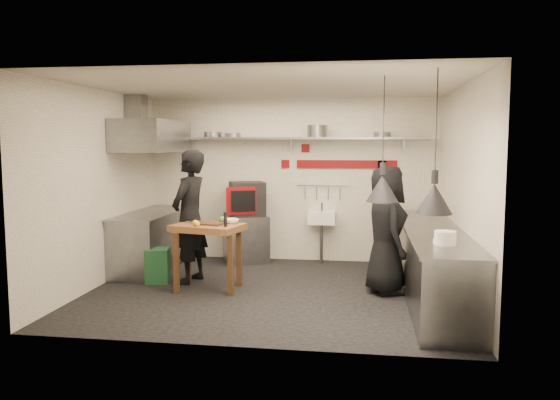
# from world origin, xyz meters

# --- Properties ---
(floor) EXTENTS (5.00, 5.00, 0.00)m
(floor) POSITION_xyz_m (0.00, 0.00, 0.00)
(floor) COLOR black
(floor) RESTS_ON ground
(ceiling) EXTENTS (5.00, 5.00, 0.00)m
(ceiling) POSITION_xyz_m (0.00, 0.00, 2.80)
(ceiling) COLOR beige
(ceiling) RESTS_ON floor
(wall_back) EXTENTS (5.00, 0.04, 2.80)m
(wall_back) POSITION_xyz_m (0.00, 2.10, 1.40)
(wall_back) COLOR white
(wall_back) RESTS_ON floor
(wall_front) EXTENTS (5.00, 0.04, 2.80)m
(wall_front) POSITION_xyz_m (0.00, -2.10, 1.40)
(wall_front) COLOR white
(wall_front) RESTS_ON floor
(wall_left) EXTENTS (0.04, 4.20, 2.80)m
(wall_left) POSITION_xyz_m (-2.50, 0.00, 1.40)
(wall_left) COLOR white
(wall_left) RESTS_ON floor
(wall_right) EXTENTS (0.04, 4.20, 2.80)m
(wall_right) POSITION_xyz_m (2.50, 0.00, 1.40)
(wall_right) COLOR white
(wall_right) RESTS_ON floor
(red_band_horiz) EXTENTS (1.70, 0.02, 0.14)m
(red_band_horiz) POSITION_xyz_m (0.95, 2.08, 1.68)
(red_band_horiz) COLOR maroon
(red_band_horiz) RESTS_ON wall_back
(red_band_vert) EXTENTS (0.14, 0.02, 1.10)m
(red_band_vert) POSITION_xyz_m (1.55, 2.08, 1.20)
(red_band_vert) COLOR maroon
(red_band_vert) RESTS_ON wall_back
(red_tile_a) EXTENTS (0.14, 0.02, 0.14)m
(red_tile_a) POSITION_xyz_m (0.25, 2.08, 1.95)
(red_tile_a) COLOR maroon
(red_tile_a) RESTS_ON wall_back
(red_tile_b) EXTENTS (0.14, 0.02, 0.14)m
(red_tile_b) POSITION_xyz_m (-0.10, 2.08, 1.68)
(red_tile_b) COLOR maroon
(red_tile_b) RESTS_ON wall_back
(back_shelf) EXTENTS (4.60, 0.34, 0.04)m
(back_shelf) POSITION_xyz_m (0.00, 1.92, 2.12)
(back_shelf) COLOR slate
(back_shelf) RESTS_ON wall_back
(shelf_bracket_left) EXTENTS (0.04, 0.06, 0.24)m
(shelf_bracket_left) POSITION_xyz_m (-1.90, 2.07, 2.02)
(shelf_bracket_left) COLOR slate
(shelf_bracket_left) RESTS_ON wall_back
(shelf_bracket_mid) EXTENTS (0.04, 0.06, 0.24)m
(shelf_bracket_mid) POSITION_xyz_m (0.00, 2.07, 2.02)
(shelf_bracket_mid) COLOR slate
(shelf_bracket_mid) RESTS_ON wall_back
(shelf_bracket_right) EXTENTS (0.04, 0.06, 0.24)m
(shelf_bracket_right) POSITION_xyz_m (1.90, 2.07, 2.02)
(shelf_bracket_right) COLOR slate
(shelf_bracket_right) RESTS_ON wall_back
(pan_far_left) EXTENTS (0.35, 0.35, 0.09)m
(pan_far_left) POSITION_xyz_m (-1.35, 1.92, 2.19)
(pan_far_left) COLOR slate
(pan_far_left) RESTS_ON back_shelf
(pan_mid_left) EXTENTS (0.29, 0.29, 0.07)m
(pan_mid_left) POSITION_xyz_m (-0.99, 1.92, 2.18)
(pan_mid_left) COLOR slate
(pan_mid_left) RESTS_ON back_shelf
(stock_pot) EXTENTS (0.41, 0.41, 0.20)m
(stock_pot) POSITION_xyz_m (0.46, 1.92, 2.24)
(stock_pot) COLOR slate
(stock_pot) RESTS_ON back_shelf
(pan_right) EXTENTS (0.30, 0.30, 0.08)m
(pan_right) POSITION_xyz_m (1.53, 1.92, 2.18)
(pan_right) COLOR slate
(pan_right) RESTS_ON back_shelf
(oven_stand) EXTENTS (0.90, 0.87, 0.80)m
(oven_stand) POSITION_xyz_m (-0.75, 1.81, 0.40)
(oven_stand) COLOR slate
(oven_stand) RESTS_ON floor
(combi_oven) EXTENTS (0.72, 0.69, 0.58)m
(combi_oven) POSITION_xyz_m (-0.72, 1.80, 1.09)
(combi_oven) COLOR black
(combi_oven) RESTS_ON oven_stand
(oven_door) EXTENTS (0.48, 0.21, 0.46)m
(oven_door) POSITION_xyz_m (-0.76, 1.50, 1.09)
(oven_door) COLOR maroon
(oven_door) RESTS_ON combi_oven
(oven_glass) EXTENTS (0.38, 0.16, 0.34)m
(oven_glass) POSITION_xyz_m (-0.72, 1.48, 1.09)
(oven_glass) COLOR black
(oven_glass) RESTS_ON oven_door
(hand_sink) EXTENTS (0.46, 0.34, 0.22)m
(hand_sink) POSITION_xyz_m (0.55, 1.92, 0.78)
(hand_sink) COLOR white
(hand_sink) RESTS_ON wall_back
(sink_tap) EXTENTS (0.03, 0.03, 0.14)m
(sink_tap) POSITION_xyz_m (0.55, 1.92, 0.96)
(sink_tap) COLOR slate
(sink_tap) RESTS_ON hand_sink
(sink_drain) EXTENTS (0.06, 0.06, 0.66)m
(sink_drain) POSITION_xyz_m (0.55, 1.88, 0.34)
(sink_drain) COLOR slate
(sink_drain) RESTS_ON floor
(utensil_rail) EXTENTS (0.90, 0.02, 0.02)m
(utensil_rail) POSITION_xyz_m (0.55, 2.06, 1.32)
(utensil_rail) COLOR slate
(utensil_rail) RESTS_ON wall_back
(counter_right) EXTENTS (0.70, 3.80, 0.90)m
(counter_right) POSITION_xyz_m (2.15, 0.00, 0.45)
(counter_right) COLOR slate
(counter_right) RESTS_ON floor
(counter_right_top) EXTENTS (0.76, 3.90, 0.03)m
(counter_right_top) POSITION_xyz_m (2.15, 0.00, 0.92)
(counter_right_top) COLOR slate
(counter_right_top) RESTS_ON counter_right
(plate_stack) EXTENTS (0.26, 0.26, 0.15)m
(plate_stack) POSITION_xyz_m (2.12, -1.19, 1.01)
(plate_stack) COLOR white
(plate_stack) RESTS_ON counter_right_top
(small_bowl_right) EXTENTS (0.25, 0.25, 0.05)m
(small_bowl_right) POSITION_xyz_m (2.10, -1.08, 0.96)
(small_bowl_right) COLOR white
(small_bowl_right) RESTS_ON counter_right_top
(counter_left) EXTENTS (0.70, 1.90, 0.90)m
(counter_left) POSITION_xyz_m (-2.15, 1.05, 0.45)
(counter_left) COLOR slate
(counter_left) RESTS_ON floor
(counter_left_top) EXTENTS (0.76, 2.00, 0.03)m
(counter_left_top) POSITION_xyz_m (-2.15, 1.05, 0.92)
(counter_left_top) COLOR slate
(counter_left_top) RESTS_ON counter_left
(extractor_hood) EXTENTS (0.78, 1.60, 0.50)m
(extractor_hood) POSITION_xyz_m (-2.10, 1.05, 2.15)
(extractor_hood) COLOR slate
(extractor_hood) RESTS_ON ceiling
(hood_duct) EXTENTS (0.28, 0.28, 0.50)m
(hood_duct) POSITION_xyz_m (-2.35, 1.05, 2.55)
(hood_duct) COLOR slate
(hood_duct) RESTS_ON ceiling
(green_bin) EXTENTS (0.39, 0.39, 0.50)m
(green_bin) POSITION_xyz_m (-1.74, 0.24, 0.25)
(green_bin) COLOR #1D522F
(green_bin) RESTS_ON floor
(prep_table) EXTENTS (1.04, 0.84, 0.92)m
(prep_table) POSITION_xyz_m (-0.89, -0.03, 0.46)
(prep_table) COLOR brown
(prep_table) RESTS_ON floor
(cutting_board) EXTENTS (0.42, 0.35, 0.02)m
(cutting_board) POSITION_xyz_m (-0.86, -0.04, 0.93)
(cutting_board) COLOR #442B17
(cutting_board) RESTS_ON prep_table
(pepper_mill) EXTENTS (0.06, 0.06, 0.20)m
(pepper_mill) POSITION_xyz_m (-0.60, -0.20, 1.02)
(pepper_mill) COLOR black
(pepper_mill) RESTS_ON prep_table
(lemon_a) EXTENTS (0.10, 0.10, 0.08)m
(lemon_a) POSITION_xyz_m (-1.03, -0.17, 0.96)
(lemon_a) COLOR yellow
(lemon_a) RESTS_ON prep_table
(lemon_b) EXTENTS (0.08, 0.08, 0.07)m
(lemon_b) POSITION_xyz_m (-0.98, -0.23, 0.96)
(lemon_b) COLOR yellow
(lemon_b) RESTS_ON prep_table
(veg_ball) EXTENTS (0.13, 0.13, 0.10)m
(veg_ball) POSITION_xyz_m (-0.72, 0.10, 0.97)
(veg_ball) COLOR #3E7C32
(veg_ball) RESTS_ON prep_table
(steel_tray) EXTENTS (0.23, 0.18, 0.03)m
(steel_tray) POSITION_xyz_m (-1.12, 0.07, 0.94)
(steel_tray) COLOR slate
(steel_tray) RESTS_ON prep_table
(bowl) EXTENTS (0.22, 0.22, 0.07)m
(bowl) POSITION_xyz_m (-0.59, 0.10, 0.95)
(bowl) COLOR white
(bowl) RESTS_ON prep_table
(heat_lamp_near) EXTENTS (0.42, 0.42, 1.43)m
(heat_lamp_near) POSITION_xyz_m (1.44, -0.92, 2.08)
(heat_lamp_near) COLOR black
(heat_lamp_near) RESTS_ON ceiling
(heat_lamp_far) EXTENTS (0.47, 0.47, 1.49)m
(heat_lamp_far) POSITION_xyz_m (1.95, -1.51, 2.06)
(heat_lamp_far) COLOR black
(heat_lamp_far) RESTS_ON ceiling
(chef_left) EXTENTS (0.60, 0.79, 1.94)m
(chef_left) POSITION_xyz_m (-1.27, 0.33, 0.97)
(chef_left) COLOR black
(chef_left) RESTS_ON floor
(chef_right) EXTENTS (0.76, 0.97, 1.74)m
(chef_right) POSITION_xyz_m (1.55, 0.16, 0.87)
(chef_right) COLOR black
(chef_right) RESTS_ON floor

